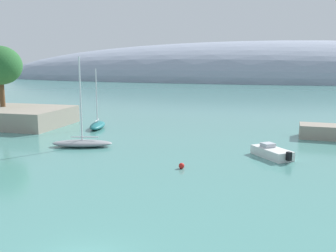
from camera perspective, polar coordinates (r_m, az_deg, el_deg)
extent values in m
cube|color=gray|center=(60.16, -23.51, 1.40)|extent=(18.20, 11.02, 2.54)
cylinder|color=brown|center=(61.17, -23.98, 4.31)|extent=(0.76, 0.76, 3.44)
ellipsoid|color=#28602D|center=(60.97, -24.27, 8.44)|extent=(6.34, 6.34, 5.71)
ellipsoid|color=#8E99AD|center=(198.06, 14.96, 6.81)|extent=(303.61, 82.92, 38.86)
ellipsoid|color=#1E6B70|center=(53.04, -10.71, 0.08)|extent=(3.05, 5.80, 0.84)
cylinder|color=silver|center=(52.51, -10.85, 4.54)|extent=(0.14, 0.14, 7.44)
cube|color=silver|center=(52.67, -10.79, 0.86)|extent=(0.68, 2.44, 0.10)
ellipsoid|color=gray|center=(42.00, -12.94, -2.60)|extent=(6.86, 3.67, 0.75)
cylinder|color=silver|center=(41.25, -13.20, 4.03)|extent=(0.17, 0.17, 9.01)
cube|color=silver|center=(41.79, -12.59, -1.64)|extent=(2.88, 0.84, 0.10)
cube|color=white|center=(37.87, 15.54, -3.96)|extent=(4.18, 4.60, 0.89)
cube|color=black|center=(36.03, 17.96, -4.42)|extent=(0.55, 0.57, 0.80)
cube|color=#B2B7C1|center=(38.22, 14.98, -2.81)|extent=(1.55, 1.53, 0.40)
sphere|color=red|center=(32.78, 2.08, -6.08)|extent=(0.51, 0.51, 0.51)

